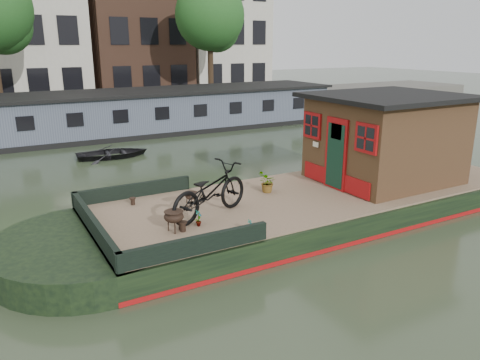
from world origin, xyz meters
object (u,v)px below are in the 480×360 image
cabin (385,137)px  brazier_front (174,221)px  potted_plant_a (198,218)px  bicycle (210,191)px  dinghy (113,150)px  brazier_rear (191,200)px

cabin → brazier_front: (-6.63, -0.71, -1.00)m
cabin → potted_plant_a: size_ratio=10.99×
bicycle → brazier_front: bearing=92.6°
brazier_front → dinghy: bearing=82.6°
cabin → potted_plant_a: cabin is taller
brazier_front → dinghy: size_ratio=0.16×
potted_plant_a → brazier_rear: bearing=73.6°
brazier_rear → dinghy: bearing=87.5°
potted_plant_a → bicycle: bearing=41.3°
bicycle → dinghy: bicycle is taller
cabin → brazier_rear: cabin is taller
cabin → dinghy: (-5.34, 9.25, -1.59)m
bicycle → dinghy: (0.25, 9.51, -0.95)m
cabin → bicycle: 5.63m
brazier_rear → dinghy: 8.74m
brazier_rear → bicycle: bearing=-81.2°
bicycle → potted_plant_a: size_ratio=6.22×
cabin → potted_plant_a: (-6.07, -0.68, -1.05)m
cabin → brazier_rear: (-5.71, 0.53, -1.05)m
bicycle → potted_plant_a: bicycle is taller
cabin → dinghy: cabin is taller
cabin → potted_plant_a: bearing=-173.6°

